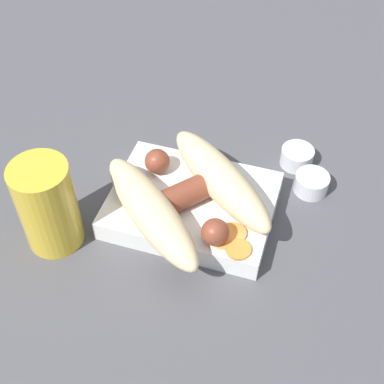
# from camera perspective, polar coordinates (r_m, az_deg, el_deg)

# --- Properties ---
(ground_plane) EXTENTS (3.00, 3.00, 0.00)m
(ground_plane) POSITION_cam_1_polar(r_m,az_deg,el_deg) (0.70, 0.00, -2.20)
(ground_plane) COLOR #4C4C51
(food_tray) EXTENTS (0.21, 0.15, 0.03)m
(food_tray) POSITION_cam_1_polar(r_m,az_deg,el_deg) (0.68, 0.00, -1.40)
(food_tray) COLOR white
(food_tray) RESTS_ON ground_plane
(bread_roll) EXTENTS (0.25, 0.24, 0.05)m
(bread_roll) POSITION_cam_1_polar(r_m,az_deg,el_deg) (0.65, -0.57, -0.27)
(bread_roll) COLOR beige
(bread_roll) RESTS_ON food_tray
(sausage) EXTENTS (0.14, 0.12, 0.03)m
(sausage) POSITION_cam_1_polar(r_m,az_deg,el_deg) (0.65, -0.82, -0.28)
(sausage) COLOR brown
(sausage) RESTS_ON food_tray
(pickled_veggies) EXTENTS (0.06, 0.06, 0.00)m
(pickled_veggies) POSITION_cam_1_polar(r_m,az_deg,el_deg) (0.63, 4.36, -5.27)
(pickled_veggies) COLOR orange
(pickled_veggies) RESTS_ON food_tray
(condiment_cup_near) EXTENTS (0.05, 0.05, 0.03)m
(condiment_cup_near) POSITION_cam_1_polar(r_m,az_deg,el_deg) (0.73, 12.61, 0.85)
(condiment_cup_near) COLOR silver
(condiment_cup_near) RESTS_ON ground_plane
(condiment_cup_far) EXTENTS (0.05, 0.05, 0.03)m
(condiment_cup_far) POSITION_cam_1_polar(r_m,az_deg,el_deg) (0.76, 11.11, 3.64)
(condiment_cup_far) COLOR silver
(condiment_cup_far) RESTS_ON ground_plane
(drink_glass) EXTENTS (0.07, 0.07, 0.12)m
(drink_glass) POSITION_cam_1_polar(r_m,az_deg,el_deg) (0.65, -15.15, -1.42)
(drink_glass) COLOR gold
(drink_glass) RESTS_ON ground_plane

